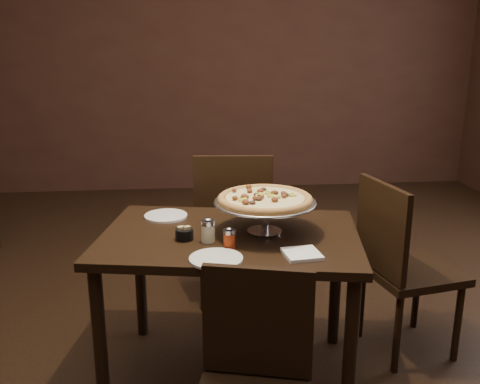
{
  "coord_description": "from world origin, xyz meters",
  "views": [
    {
      "loc": [
        -0.1,
        -2.22,
        1.56
      ],
      "look_at": [
        0.13,
        0.1,
        0.9
      ],
      "focal_mm": 40.0,
      "sensor_mm": 36.0,
      "label": 1
    }
  ],
  "objects": [
    {
      "name": "plate_left",
      "position": [
        -0.22,
        0.32,
        0.73
      ],
      "size": [
        0.21,
        0.21,
        0.01
      ],
      "primitive_type": "cylinder",
      "color": "silver",
      "rests_on": "dining_table"
    },
    {
      "name": "parmesan_shaker",
      "position": [
        -0.02,
        -0.04,
        0.77
      ],
      "size": [
        0.06,
        0.06,
        0.11
      ],
      "color": "#F3F0BD",
      "rests_on": "dining_table"
    },
    {
      "name": "chair_far",
      "position": [
        0.16,
        0.79,
        0.52
      ],
      "size": [
        0.48,
        0.48,
        0.95
      ],
      "rotation": [
        0.0,
        0.0,
        3.06
      ],
      "color": "black",
      "rests_on": "ground"
    },
    {
      "name": "pizza_stand",
      "position": [
        0.24,
        0.05,
        0.88
      ],
      "size": [
        0.46,
        0.46,
        0.19
      ],
      "color": "#B5B5BC",
      "rests_on": "dining_table"
    },
    {
      "name": "plate_near",
      "position": [
        0.0,
        -0.25,
        0.73
      ],
      "size": [
        0.22,
        0.22,
        0.01
      ],
      "primitive_type": "cylinder",
      "color": "silver",
      "rests_on": "dining_table"
    },
    {
      "name": "dining_table",
      "position": [
        0.08,
        0.05,
        0.63
      ],
      "size": [
        1.27,
        0.96,
        0.72
      ],
      "rotation": [
        0.0,
        0.0,
        -0.18
      ],
      "color": "black",
      "rests_on": "ground"
    },
    {
      "name": "pepper_flake_shaker",
      "position": [
        0.06,
        -0.13,
        0.77
      ],
      "size": [
        0.05,
        0.05,
        0.09
      ],
      "color": "maroon",
      "rests_on": "dining_table"
    },
    {
      "name": "napkin_stack",
      "position": [
        0.35,
        -0.24,
        0.73
      ],
      "size": [
        0.16,
        0.16,
        0.02
      ],
      "primitive_type": "cube",
      "rotation": [
        0.0,
        0.0,
        0.13
      ],
      "color": "white",
      "rests_on": "dining_table"
    },
    {
      "name": "serving_spatula",
      "position": [
        0.24,
        -0.07,
        0.87
      ],
      "size": [
        0.17,
        0.17,
        0.02
      ],
      "rotation": [
        0.0,
        0.0,
        -0.91
      ],
      "color": "#B5B5BC",
      "rests_on": "pizza_stand"
    },
    {
      "name": "chair_side",
      "position": [
        0.94,
        0.17,
        0.5
      ],
      "size": [
        0.5,
        0.5,
        0.91
      ],
      "rotation": [
        0.0,
        0.0,
        1.77
      ],
      "color": "black",
      "rests_on": "ground"
    },
    {
      "name": "packet_caddy",
      "position": [
        -0.13,
        -0.01,
        0.75
      ],
      "size": [
        0.08,
        0.08,
        0.06
      ],
      "rotation": [
        0.0,
        0.0,
        0.38
      ],
      "color": "black",
      "rests_on": "dining_table"
    },
    {
      "name": "room",
      "position": [
        0.06,
        0.03,
        1.4
      ],
      "size": [
        6.04,
        7.04,
        2.84
      ],
      "color": "black",
      "rests_on": "ground"
    },
    {
      "name": "chair_near",
      "position": [
        0.1,
        -0.68,
        0.45
      ],
      "size": [
        0.47,
        0.47,
        0.83
      ],
      "rotation": [
        0.0,
        0.0,
        -0.25
      ],
      "color": "black",
      "rests_on": "ground"
    }
  ]
}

